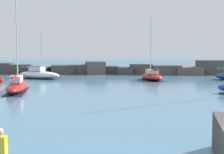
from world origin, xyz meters
TOP-DOWN VIEW (x-y plane):
  - open_sea_beyond at (0.00, 108.28)m, footprint 400.00×116.00m
  - breakwater_jetty at (-0.10, 48.24)m, footprint 67.78×7.28m
  - sailboat_moored_2 at (-12.33, 21.77)m, footprint 3.34×8.30m
  - sailboat_moored_3 at (2.19, 35.29)m, footprint 3.70×6.20m
  - sailboat_moored_4 at (-14.31, 37.52)m, footprint 7.57×5.24m
  - mooring_buoy_orange_near at (-17.50, 30.98)m, footprint 0.62×0.62m

SIDE VIEW (x-z plane):
  - open_sea_beyond at x=0.00m, z-range 0.00..0.01m
  - mooring_buoy_orange_near at x=-17.50m, z-range -0.10..0.72m
  - sailboat_moored_3 at x=2.19m, z-range -3.88..5.00m
  - sailboat_moored_2 at x=-12.33m, z-range -4.25..5.43m
  - sailboat_moored_4 at x=-14.31m, z-range -3.20..4.51m
  - breakwater_jetty at x=-0.10m, z-range -0.29..2.25m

